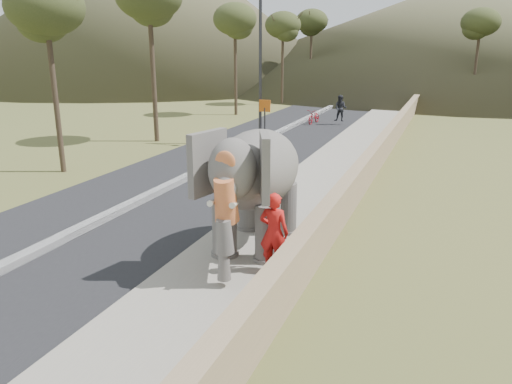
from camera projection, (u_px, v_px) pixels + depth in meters
ground at (225, 280)px, 11.19m from camera, size 160.00×160.00×0.00m
road at (217, 165)px, 21.86m from camera, size 7.00×120.00×0.03m
median at (217, 163)px, 21.84m from camera, size 0.35×120.00×0.22m
walkway at (328, 174)px, 20.11m from camera, size 3.00×120.00×0.15m
parapet at (371, 166)px, 19.40m from camera, size 0.30×120.00×1.10m
lamppost at (266, 49)px, 25.18m from camera, size 1.76×0.36×8.00m
signboard at (265, 115)px, 25.44m from camera, size 0.60×0.08×2.40m
hill_left at (142, 1)px, 70.43m from camera, size 60.00×60.00×22.00m
hill_far at (465, 30)px, 70.01m from camera, size 80.00×80.00×14.00m
elephant_and_man at (257, 186)px, 12.47m from camera, size 2.55×4.45×3.10m
motorcyclist at (326, 113)px, 32.87m from camera, size 2.61×1.85×1.95m
trees at (403, 60)px, 35.49m from camera, size 47.09×41.29×8.98m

